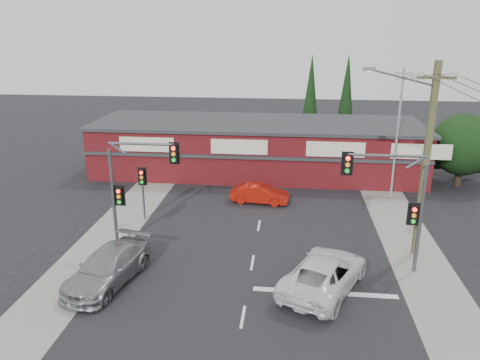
# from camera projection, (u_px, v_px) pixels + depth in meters

# --- Properties ---
(ground) EXTENTS (120.00, 120.00, 0.00)m
(ground) POSITION_uv_depth(u_px,v_px,m) (251.00, 272.00, 22.96)
(ground) COLOR black
(ground) RESTS_ON ground
(road_strip) EXTENTS (14.00, 70.00, 0.01)m
(road_strip) POSITION_uv_depth(u_px,v_px,m) (258.00, 231.00, 27.68)
(road_strip) COLOR black
(road_strip) RESTS_ON ground
(verge_left) EXTENTS (3.00, 70.00, 0.02)m
(verge_left) POSITION_uv_depth(u_px,v_px,m) (119.00, 224.00, 28.55)
(verge_left) COLOR gray
(verge_left) RESTS_ON ground
(verge_right) EXTENTS (3.00, 70.00, 0.02)m
(verge_right) POSITION_uv_depth(u_px,v_px,m) (406.00, 237.00, 26.80)
(verge_right) COLOR gray
(verge_right) RESTS_ON ground
(stop_line) EXTENTS (6.50, 0.35, 0.01)m
(stop_line) POSITION_uv_depth(u_px,v_px,m) (325.00, 293.00, 21.17)
(stop_line) COLOR silver
(stop_line) RESTS_ON ground
(white_suv) EXTENTS (4.82, 6.36, 1.61)m
(white_suv) POSITION_uv_depth(u_px,v_px,m) (324.00, 273.00, 21.30)
(white_suv) COLOR silver
(white_suv) RESTS_ON ground
(silver_suv) EXTENTS (3.24, 5.77, 1.58)m
(silver_suv) POSITION_uv_depth(u_px,v_px,m) (108.00, 267.00, 21.83)
(silver_suv) COLOR gray
(silver_suv) RESTS_ON ground
(red_sedan) EXTENTS (4.06, 1.76, 1.30)m
(red_sedan) POSITION_uv_depth(u_px,v_px,m) (260.00, 194.00, 31.95)
(red_sedan) COLOR #A9160A
(red_sedan) RESTS_ON ground
(lane_dashes) EXTENTS (0.12, 58.61, 0.01)m
(lane_dashes) POSITION_uv_depth(u_px,v_px,m) (264.00, 198.00, 32.88)
(lane_dashes) COLOR silver
(lane_dashes) RESTS_ON ground
(shop_building) EXTENTS (27.30, 8.40, 4.22)m
(shop_building) POSITION_uv_depth(u_px,v_px,m) (257.00, 147.00, 38.46)
(shop_building) COLOR #4B0F13
(shop_building) RESTS_ON ground
(tree_cluster) EXTENTS (5.90, 5.10, 5.50)m
(tree_cluster) POSITION_uv_depth(u_px,v_px,m) (463.00, 147.00, 35.14)
(tree_cluster) COLOR #2D2116
(tree_cluster) RESTS_ON ground
(conifer_near) EXTENTS (1.80, 1.80, 9.25)m
(conifer_near) POSITION_uv_depth(u_px,v_px,m) (311.00, 95.00, 43.59)
(conifer_near) COLOR #2D2116
(conifer_near) RESTS_ON ground
(conifer_far) EXTENTS (1.80, 1.80, 9.25)m
(conifer_far) POSITION_uv_depth(u_px,v_px,m) (347.00, 93.00, 45.12)
(conifer_far) COLOR #2D2116
(conifer_far) RESTS_ON ground
(traffic_mast_left) EXTENTS (3.77, 0.27, 5.97)m
(traffic_mast_left) POSITION_uv_depth(u_px,v_px,m) (132.00, 180.00, 24.30)
(traffic_mast_left) COLOR #47494C
(traffic_mast_left) RESTS_ON ground
(traffic_mast_right) EXTENTS (3.96, 0.27, 5.97)m
(traffic_mast_right) POSITION_uv_depth(u_px,v_px,m) (398.00, 195.00, 21.98)
(traffic_mast_right) COLOR #47494C
(traffic_mast_right) RESTS_ON ground
(pedestal_signal) EXTENTS (0.55, 0.27, 3.38)m
(pedestal_signal) POSITION_uv_depth(u_px,v_px,m) (143.00, 183.00, 28.63)
(pedestal_signal) COLOR #47494C
(pedestal_signal) RESTS_ON ground
(utility_pole) EXTENTS (4.38, 0.59, 10.00)m
(utility_pole) POSITION_uv_depth(u_px,v_px,m) (424.00, 155.00, 23.25)
(utility_pole) COLOR brown
(utility_pole) RESTS_ON ground
(steel_pole) EXTENTS (1.20, 0.16, 9.00)m
(steel_pole) POSITION_uv_depth(u_px,v_px,m) (397.00, 132.00, 31.92)
(steel_pole) COLOR gray
(steel_pole) RESTS_ON ground
(power_lines) EXTENTS (2.01, 29.00, 1.22)m
(power_lines) POSITION_uv_depth(u_px,v_px,m) (479.00, 97.00, 16.95)
(power_lines) COLOR black
(power_lines) RESTS_ON ground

